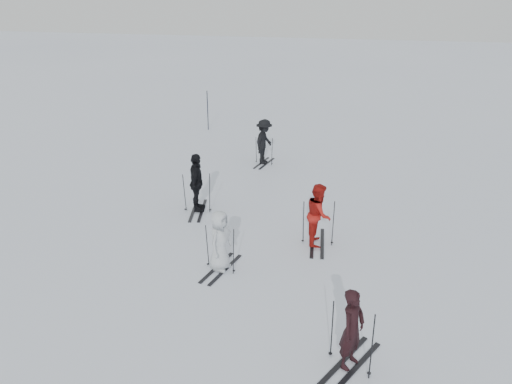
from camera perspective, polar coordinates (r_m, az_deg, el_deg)
ground at (r=14.35m, az=-0.96°, el=-5.18°), size 120.00×120.00×0.00m
skier_near_dark at (r=9.65m, az=10.93°, el=-15.26°), size 0.61×0.70×1.62m
skier_red at (r=13.74m, az=7.18°, el=-2.63°), size 0.75×0.92×1.75m
skier_grey at (r=12.47m, az=-4.14°, el=-5.67°), size 0.65×0.86×1.57m
skier_uphill_left at (r=15.73m, az=-6.81°, el=0.96°), size 0.67×1.17×1.88m
skier_uphill_far at (r=20.01m, az=0.93°, el=5.71°), size 0.86×1.26×1.79m
skis_near_dark at (r=9.73m, az=10.87°, el=-15.88°), size 2.11×1.70×1.36m
skis_red at (r=13.83m, az=7.14°, el=-3.42°), size 1.91×1.16×1.32m
skis_grey at (r=12.56m, az=-4.12°, el=-6.37°), size 1.83×1.22×1.23m
skis_uphill_left at (r=15.83m, az=-6.76°, el=-0.00°), size 1.94×1.29×1.30m
skis_uphill_far at (r=20.11m, az=0.93°, el=4.80°), size 1.67×1.08×1.13m
piste_marker at (r=25.14m, az=-5.55°, el=9.27°), size 0.05×0.05×1.95m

